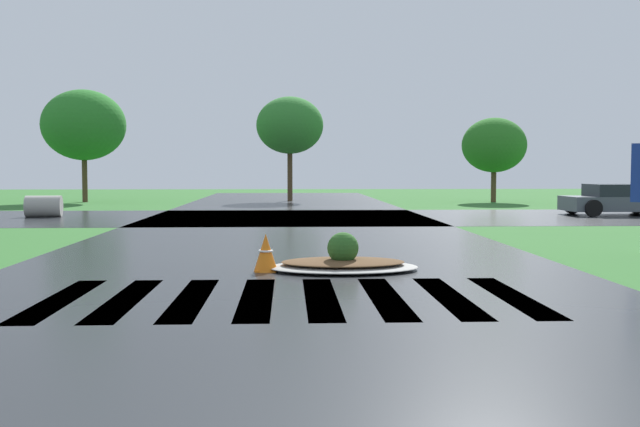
{
  "coord_description": "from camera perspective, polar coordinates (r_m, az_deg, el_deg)",
  "views": [
    {
      "loc": [
        -0.01,
        -4.51,
        1.81
      ],
      "look_at": [
        0.62,
        10.11,
        0.92
      ],
      "focal_mm": 41.79,
      "sensor_mm": 36.0,
      "label": 1
    }
  ],
  "objects": [
    {
      "name": "asphalt_roadway",
      "position": [
        14.62,
        -2.43,
        -3.62
      ],
      "size": [
        10.32,
        80.0,
        0.01
      ],
      "primitive_type": "cube",
      "color": "#232628",
      "rests_on": "ground"
    },
    {
      "name": "asphalt_cross_road",
      "position": [
        27.51,
        -2.46,
        -0.28
      ],
      "size": [
        90.0,
        9.29,
        0.01
      ],
      "primitive_type": "cube",
      "color": "#232628",
      "rests_on": "ground"
    },
    {
      "name": "crosswalk_stripes",
      "position": [
        10.46,
        -2.4,
        -6.46
      ],
      "size": [
        6.75,
        3.48,
        0.01
      ],
      "color": "white",
      "rests_on": "ground"
    },
    {
      "name": "median_island",
      "position": [
        13.23,
        1.77,
        -3.76
      ],
      "size": [
        2.68,
        1.75,
        0.68
      ],
      "color": "#9E9B93",
      "rests_on": "ground"
    },
    {
      "name": "car_silver_hatch",
      "position": [
        30.99,
        21.66,
        0.93
      ],
      "size": [
        3.96,
        2.26,
        1.2
      ],
      "rotation": [
        0.0,
        0.0,
        0.03
      ],
      "color": "#4C545B",
      "rests_on": "ground"
    },
    {
      "name": "drainage_pipe_stack",
      "position": [
        29.47,
        -20.4,
        0.52
      ],
      "size": [
        1.36,
        0.95,
        0.8
      ],
      "color": "#9E9B93",
      "rests_on": "ground"
    },
    {
      "name": "traffic_cone",
      "position": [
        13.08,
        -4.17,
        -3.05
      ],
      "size": [
        0.43,
        0.43,
        0.67
      ],
      "color": "orange",
      "rests_on": "ground"
    },
    {
      "name": "background_treeline",
      "position": [
        40.97,
        -9.21,
        6.19
      ],
      "size": [
        35.3,
        5.73,
        5.99
      ],
      "color": "#4C3823",
      "rests_on": "ground"
    }
  ]
}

